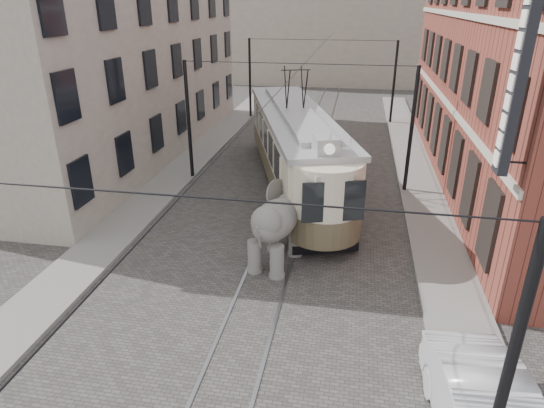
# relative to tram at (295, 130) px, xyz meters

# --- Properties ---
(ground) EXTENTS (120.00, 120.00, 0.00)m
(ground) POSITION_rel_tram_xyz_m (0.23, -5.91, -2.87)
(ground) COLOR #494644
(tram_rails) EXTENTS (1.54, 80.00, 0.02)m
(tram_rails) POSITION_rel_tram_xyz_m (0.23, -5.91, -2.85)
(tram_rails) COLOR slate
(tram_rails) RESTS_ON ground
(sidewalk_right) EXTENTS (2.00, 60.00, 0.15)m
(sidewalk_right) POSITION_rel_tram_xyz_m (6.23, -5.91, -2.79)
(sidewalk_right) COLOR slate
(sidewalk_right) RESTS_ON ground
(sidewalk_left) EXTENTS (2.00, 60.00, 0.15)m
(sidewalk_left) POSITION_rel_tram_xyz_m (-6.27, -5.91, -2.79)
(sidewalk_left) COLOR slate
(sidewalk_left) RESTS_ON ground
(brick_building) EXTENTS (8.00, 26.00, 12.00)m
(brick_building) POSITION_rel_tram_xyz_m (11.23, 3.09, 3.13)
(brick_building) COLOR brown
(brick_building) RESTS_ON ground
(stucco_building) EXTENTS (7.00, 24.00, 10.00)m
(stucco_building) POSITION_rel_tram_xyz_m (-10.77, 4.09, 2.13)
(stucco_building) COLOR gray
(stucco_building) RESTS_ON ground
(distant_block) EXTENTS (28.00, 10.00, 14.00)m
(distant_block) POSITION_rel_tram_xyz_m (0.23, 34.09, 4.13)
(distant_block) COLOR gray
(distant_block) RESTS_ON ground
(catenary) EXTENTS (11.00, 30.20, 6.00)m
(catenary) POSITION_rel_tram_xyz_m (0.03, -0.91, 0.13)
(catenary) COLOR black
(catenary) RESTS_ON ground
(tram) EXTENTS (7.11, 14.68, 5.73)m
(tram) POSITION_rel_tram_xyz_m (0.00, 0.00, 0.00)
(tram) COLOR beige
(tram) RESTS_ON ground
(elephant) EXTENTS (3.30, 4.68, 2.60)m
(elephant) POSITION_rel_tram_xyz_m (0.39, -7.64, -1.57)
(elephant) COLOR #605E59
(elephant) RESTS_ON ground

